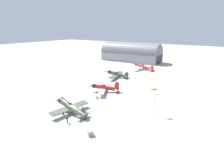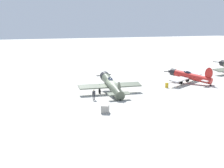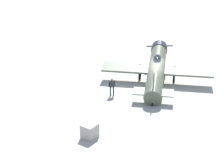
# 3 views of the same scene
# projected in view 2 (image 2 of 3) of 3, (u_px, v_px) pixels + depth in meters

# --- Properties ---
(ground_plane) EXTENTS (400.00, 400.00, 0.00)m
(ground_plane) POSITION_uv_depth(u_px,v_px,m) (112.00, 95.00, 52.85)
(ground_plane) COLOR #A8A59E
(airplane_foreground) EXTENTS (10.55, 9.82, 3.25)m
(airplane_foreground) POSITION_uv_depth(u_px,v_px,m) (111.00, 85.00, 53.03)
(airplane_foreground) COLOR #4C5442
(airplane_foreground) RESTS_ON ground_plane
(airplane_mid_apron) EXTENTS (10.97, 8.51, 3.48)m
(airplane_mid_apron) POSITION_uv_depth(u_px,v_px,m) (189.00, 76.00, 62.75)
(airplane_mid_apron) COLOR red
(airplane_mid_apron) RESTS_ON ground_plane
(ground_crew_mechanic) EXTENTS (0.58, 0.40, 1.63)m
(ground_crew_mechanic) POSITION_uv_depth(u_px,v_px,m) (94.00, 94.00, 49.10)
(ground_crew_mechanic) COLOR #2D2D33
(ground_crew_mechanic) RESTS_ON ground_plane
(equipment_crate) EXTENTS (1.34, 1.37, 1.02)m
(equipment_crate) POSITION_uv_depth(u_px,v_px,m) (105.00, 109.00, 42.12)
(equipment_crate) COLOR #9E998E
(equipment_crate) RESTS_ON ground_plane
(fuel_drum) EXTENTS (0.62, 0.62, 0.86)m
(fuel_drum) POSITION_uv_depth(u_px,v_px,m) (167.00, 85.00, 58.84)
(fuel_drum) COLOR gold
(fuel_drum) RESTS_ON ground_plane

